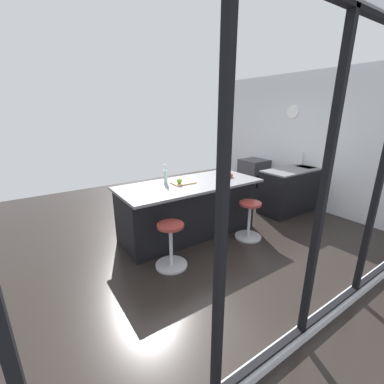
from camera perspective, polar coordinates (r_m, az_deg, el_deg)
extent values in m
plane|color=black|center=(4.80, -0.08, -7.71)|extent=(7.31, 7.31, 0.00)
cube|color=silver|center=(3.30, 28.29, -22.27)|extent=(5.62, 0.12, 0.09)
cube|color=black|center=(3.28, 28.40, -21.68)|extent=(5.17, 0.06, 0.06)
cube|color=black|center=(3.18, 36.23, 2.15)|extent=(0.05, 0.06, 2.61)
cube|color=black|center=(2.25, 26.95, -1.43)|extent=(0.05, 0.06, 2.61)
cube|color=black|center=(1.48, 6.47, -9.00)|extent=(0.05, 0.06, 2.61)
cube|color=silver|center=(6.38, 21.71, 10.68)|extent=(0.12, 5.19, 2.83)
cylinder|color=white|center=(6.33, 21.48, 16.26)|extent=(0.03, 0.28, 0.28)
cube|color=black|center=(6.01, 22.56, 0.66)|extent=(1.91, 0.60, 0.88)
cube|color=slate|center=(5.90, 23.07, 4.87)|extent=(1.91, 0.60, 0.03)
cube|color=#38383D|center=(6.11, 24.26, 4.68)|extent=(0.44, 0.36, 0.12)
cylinder|color=#B7B7BC|center=(6.15, 23.32, 6.78)|extent=(0.02, 0.02, 0.28)
cube|color=#38383D|center=(6.78, 13.45, 3.35)|extent=(0.60, 0.60, 0.88)
cube|color=black|center=(6.59, 15.35, 2.42)|extent=(0.44, 0.01, 0.32)
cube|color=black|center=(4.38, -0.74, -3.95)|extent=(2.29, 0.82, 0.88)
cube|color=slate|center=(4.19, -0.38, 1.71)|extent=(2.35, 1.02, 0.04)
cylinder|color=#B7B7BC|center=(4.52, 12.30, -9.62)|extent=(0.44, 0.44, 0.03)
cylinder|color=#B7B7BC|center=(4.39, 12.54, -6.25)|extent=(0.05, 0.05, 0.57)
cylinder|color=maroon|center=(4.28, 12.81, -2.51)|extent=(0.36, 0.36, 0.04)
cylinder|color=#B7B7BC|center=(3.71, -4.57, -15.78)|extent=(0.44, 0.44, 0.03)
cylinder|color=#B7B7BC|center=(3.55, -4.69, -11.87)|extent=(0.05, 0.05, 0.57)
cylinder|color=maroon|center=(3.42, -4.82, -7.41)|extent=(0.36, 0.36, 0.04)
cube|color=tan|center=(4.18, -1.98, 2.08)|extent=(0.36, 0.24, 0.02)
sphere|color=#609E2D|center=(4.07, -2.84, 2.44)|extent=(0.09, 0.09, 0.09)
cylinder|color=silver|center=(4.15, -5.91, 3.32)|extent=(0.06, 0.06, 0.22)
cylinder|color=silver|center=(4.12, -5.97, 5.34)|extent=(0.03, 0.03, 0.08)
cylinder|color=#B7B7BC|center=(4.11, -5.99, 5.95)|extent=(0.03, 0.03, 0.02)
cylinder|color=#993833|center=(4.63, 7.46, 3.80)|extent=(0.25, 0.25, 0.07)
cylinder|color=#4C1C19|center=(4.63, 7.46, 3.98)|extent=(0.21, 0.21, 0.04)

